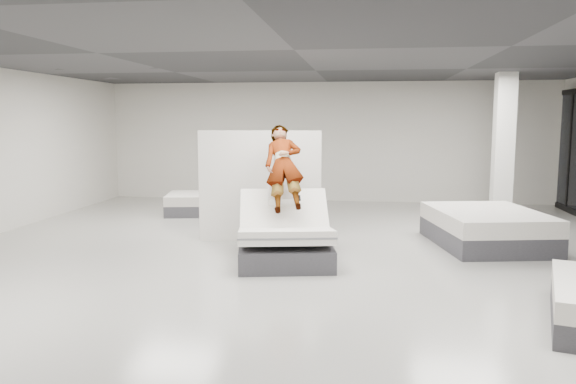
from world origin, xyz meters
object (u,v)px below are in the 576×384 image
(hero_bed, at_px, (285,239))
(flat_bed_right_far, at_px, (486,228))
(person, at_px, (284,183))
(flat_bed_left_far, at_px, (205,203))
(remote, at_px, (299,198))
(column, at_px, (503,148))
(divider_panel, at_px, (260,186))

(hero_bed, height_order, flat_bed_right_far, hero_bed)
(person, distance_m, flat_bed_left_far, 4.63)
(person, bearing_deg, remote, -57.85)
(person, xyz_separation_m, column, (4.25, 3.85, 0.40))
(divider_panel, bearing_deg, flat_bed_right_far, -4.29)
(person, distance_m, remote, 0.46)
(remote, bearing_deg, column, 35.46)
(column, bearing_deg, hero_bed, -135.09)
(column, bearing_deg, remote, -133.64)
(remote, relative_size, flat_bed_right_far, 0.05)
(hero_bed, bearing_deg, flat_bed_left_far, 121.04)
(hero_bed, distance_m, divider_panel, 1.66)
(hero_bed, bearing_deg, flat_bed_right_far, 24.78)
(divider_panel, height_order, flat_bed_left_far, divider_panel)
(flat_bed_right_far, bearing_deg, hero_bed, -155.22)
(remote, relative_size, column, 0.04)
(flat_bed_right_far, bearing_deg, divider_panel, -177.61)
(flat_bed_right_far, bearing_deg, remote, -153.93)
(hero_bed, xyz_separation_m, flat_bed_left_far, (-2.49, 4.14, -0.11))
(divider_panel, xyz_separation_m, flat_bed_left_far, (-1.84, 2.76, -0.77))
(flat_bed_right_far, xyz_separation_m, flat_bed_left_far, (-5.85, 2.59, -0.07))
(divider_panel, distance_m, flat_bed_right_far, 4.08)
(person, height_order, divider_panel, divider_panel)
(hero_bed, relative_size, divider_panel, 0.95)
(remote, height_order, divider_panel, divider_panel)
(person, xyz_separation_m, flat_bed_right_far, (3.42, 1.23, -0.89))
(divider_panel, xyz_separation_m, flat_bed_right_far, (4.01, 0.17, -0.69))
(flat_bed_left_far, bearing_deg, column, 0.25)
(flat_bed_left_far, relative_size, column, 0.61)
(remote, height_order, flat_bed_right_far, remote)
(remote, distance_m, flat_bed_right_far, 3.56)
(person, height_order, column, column)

